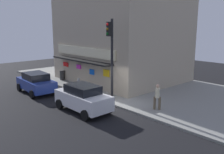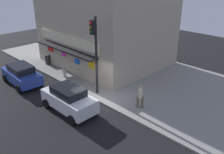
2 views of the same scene
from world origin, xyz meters
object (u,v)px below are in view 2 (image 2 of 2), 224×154
object	(u,v)px
parked_car_blue	(22,74)
traffic_light	(95,47)
trash_can	(47,59)
parked_car_white	(69,99)
pedestrian	(140,95)
fire_hydrant	(64,72)

from	to	relation	value
parked_car_blue	traffic_light	bearing A→B (deg)	27.30
trash_can	parked_car_white	distance (m)	8.99
pedestrian	parked_car_white	xyz separation A→B (m)	(-3.12, -3.37, -0.16)
pedestrian	traffic_light	bearing A→B (deg)	-168.68
fire_hydrant	parked_car_blue	distance (m)	3.40
traffic_light	trash_can	bearing A→B (deg)	174.36
parked_car_white	parked_car_blue	distance (m)	6.03
traffic_light	parked_car_white	distance (m)	3.90
traffic_light	pedestrian	distance (m)	4.45
fire_hydrant	pedestrian	xyz separation A→B (m)	(7.73, 0.53, 0.49)
traffic_light	pedestrian	xyz separation A→B (m)	(3.50, 0.70, -2.65)
traffic_light	fire_hydrant	size ratio (longest dim) A/B	6.65
fire_hydrant	trash_can	world-z (taller)	trash_can
traffic_light	pedestrian	world-z (taller)	traffic_light
traffic_light	trash_can	size ratio (longest dim) A/B	6.15
fire_hydrant	parked_car_blue	bearing A→B (deg)	-114.64
fire_hydrant	trash_can	bearing A→B (deg)	170.52
fire_hydrant	parked_car_white	xyz separation A→B (m)	(4.61, -2.84, 0.32)
parked_car_white	parked_car_blue	world-z (taller)	parked_car_white
pedestrian	parked_car_white	world-z (taller)	pedestrian
trash_can	parked_car_white	xyz separation A→B (m)	(8.30, -3.45, 0.27)
trash_can	parked_car_white	world-z (taller)	parked_car_white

